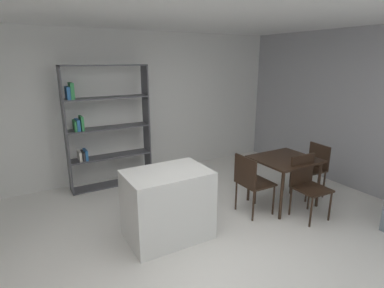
{
  "coord_description": "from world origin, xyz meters",
  "views": [
    {
      "loc": [
        -1.66,
        -2.64,
        2.2
      ],
      "look_at": [
        0.21,
        0.59,
        1.16
      ],
      "focal_mm": 28.41,
      "sensor_mm": 36.0,
      "label": 1
    }
  ],
  "objects_px": {
    "kitchen_island": "(168,205)",
    "dining_chair_island_side": "(251,179)",
    "dining_chair_near": "(307,181)",
    "dining_chair_window_side": "(313,165)",
    "open_bookshelf": "(103,127)",
    "dining_table": "(285,164)"
  },
  "relations": [
    {
      "from": "kitchen_island",
      "to": "dining_chair_window_side",
      "type": "bearing_deg",
      "value": -1.37
    },
    {
      "from": "dining_chair_near",
      "to": "open_bookshelf",
      "type": "bearing_deg",
      "value": 133.88
    },
    {
      "from": "dining_chair_near",
      "to": "dining_chair_island_side",
      "type": "xyz_separation_m",
      "value": [
        -0.67,
        0.43,
        0.01
      ]
    },
    {
      "from": "kitchen_island",
      "to": "dining_table",
      "type": "distance_m",
      "value": 1.97
    },
    {
      "from": "open_bookshelf",
      "to": "dining_chair_near",
      "type": "bearing_deg",
      "value": -48.71
    },
    {
      "from": "kitchen_island",
      "to": "open_bookshelf",
      "type": "relative_size",
      "value": 0.48
    },
    {
      "from": "kitchen_island",
      "to": "dining_chair_island_side",
      "type": "bearing_deg",
      "value": -2.42
    },
    {
      "from": "dining_chair_near",
      "to": "dining_chair_island_side",
      "type": "bearing_deg",
      "value": 150.01
    },
    {
      "from": "dining_chair_window_side",
      "to": "open_bookshelf",
      "type": "bearing_deg",
      "value": -121.6
    },
    {
      "from": "dining_table",
      "to": "dining_chair_island_side",
      "type": "relative_size",
      "value": 1.01
    },
    {
      "from": "kitchen_island",
      "to": "dining_chair_island_side",
      "type": "relative_size",
      "value": 1.15
    },
    {
      "from": "dining_table",
      "to": "kitchen_island",
      "type": "bearing_deg",
      "value": 178.38
    },
    {
      "from": "dining_table",
      "to": "open_bookshelf",
      "type": "bearing_deg",
      "value": 136.58
    },
    {
      "from": "kitchen_island",
      "to": "dining_chair_near",
      "type": "relative_size",
      "value": 1.15
    },
    {
      "from": "dining_chair_window_side",
      "to": "dining_chair_island_side",
      "type": "bearing_deg",
      "value": -85.82
    },
    {
      "from": "open_bookshelf",
      "to": "dining_chair_window_side",
      "type": "distance_m",
      "value": 3.59
    },
    {
      "from": "dining_chair_near",
      "to": "dining_chair_island_side",
      "type": "height_order",
      "value": "same"
    },
    {
      "from": "kitchen_island",
      "to": "dining_chair_window_side",
      "type": "xyz_separation_m",
      "value": [
        2.62,
        -0.06,
        0.08
      ]
    },
    {
      "from": "open_bookshelf",
      "to": "dining_chair_near",
      "type": "xyz_separation_m",
      "value": [
        2.21,
        -2.51,
        -0.56
      ]
    },
    {
      "from": "open_bookshelf",
      "to": "dining_table",
      "type": "bearing_deg",
      "value": -43.42
    },
    {
      "from": "open_bookshelf",
      "to": "dining_table",
      "type": "distance_m",
      "value": 3.06
    },
    {
      "from": "kitchen_island",
      "to": "open_bookshelf",
      "type": "bearing_deg",
      "value": 96.81
    }
  ]
}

